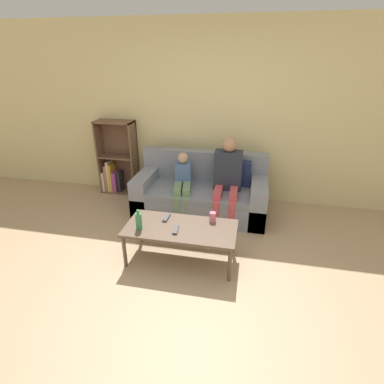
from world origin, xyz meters
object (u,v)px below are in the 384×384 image
Objects in this scene: person_child at (183,183)px; bottle at (139,221)px; couch at (202,194)px; bookshelf at (117,164)px; person_adult at (228,174)px; cup_near at (213,217)px; tv_remote_1 at (166,218)px; coffee_table at (181,230)px; tv_remote_0 at (176,230)px.

bottle is (-0.20, -1.16, 0.02)m from person_child.
bottle is (-0.45, -1.30, 0.24)m from couch.
person_adult is (1.87, -0.52, 0.18)m from bookshelf.
bottle is at bearing -156.72° from cup_near.
person_child is at bearing -175.34° from person_adult.
tv_remote_1 is at bearing -102.46° from couch.
coffee_table is at bearing -110.54° from person_adult.
person_child is 8.04× the size of cup_near.
tv_remote_0 is (-0.03, -0.08, 0.05)m from coffee_table.
tv_remote_1 is at bearing -174.83° from cup_near.
bookshelf is 2.23m from tv_remote_0.
person_adult is at bearing 58.93° from tv_remote_1.
person_child is 1.13m from tv_remote_0.
bookshelf is 2.29m from cup_near.
tv_remote_0 is (0.19, -1.12, -0.06)m from person_child.
tv_remote_1 is (-0.20, 0.15, 0.05)m from coffee_table.
tv_remote_0 is at bearing -92.71° from couch.
couch is at bearing 80.63° from tv_remote_0.
bottle is (-0.42, -0.12, 0.13)m from coffee_table.
person_child is (-0.61, -0.06, -0.16)m from person_adult.
person_adult is at bearing 85.63° from cup_near.
bookshelf is 6.80× the size of tv_remote_0.
person_adult is (0.36, -0.08, 0.37)m from couch.
person_child is 5.03× the size of tv_remote_0.
person_adult is 1.30× the size of person_child.
bottle reaches higher than cup_near.
tv_remote_1 is at bearing 50.81° from bottle.
tv_remote_0 is 0.28m from tv_remote_1.
coffee_table is (1.48, -1.62, -0.09)m from bookshelf.
person_child is 1.00m from cup_near.
tv_remote_1 is at bearing -122.94° from person_adult.
tv_remote_0 is at bearing -113.89° from coffee_table.
person_child is 3.84× the size of bottle.
person_adult is at bearing 70.51° from coffee_table.
couch is 1.61× the size of person_adult.
bookshelf is 1.35× the size of person_child.
bottle is at bearing -109.92° from person_child.
person_adult reaches higher than bottle.
coffee_table is 0.46m from bottle.
coffee_table is at bearing -91.20° from couch.
tv_remote_1 is at bearing 143.66° from coffee_table.
bookshelf reaches higher than tv_remote_0.
person_adult reaches higher than tv_remote_0.
bottle is (-0.81, -1.22, -0.14)m from person_adult.
bookshelf reaches higher than person_child.
person_adult is 1.47m from bottle.
tv_remote_1 is 0.36m from bottle.
tv_remote_0 and tv_remote_1 have the same top height.
couch is 10.54× the size of tv_remote_0.
bookshelf is 1.04× the size of person_adult.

